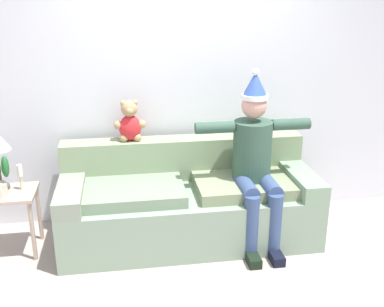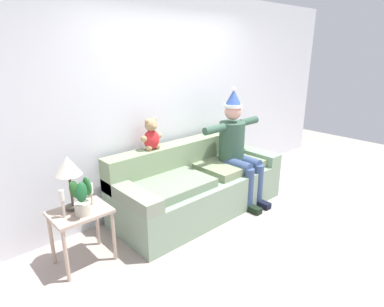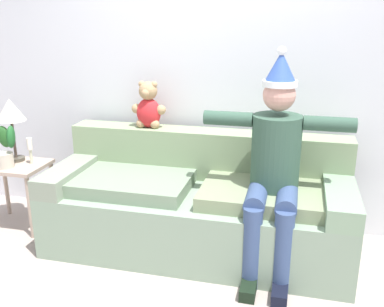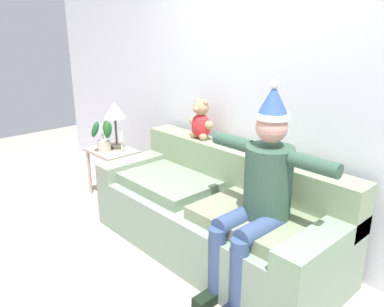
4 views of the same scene
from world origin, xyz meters
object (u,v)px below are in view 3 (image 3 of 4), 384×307
at_px(side_table, 15,175).
at_px(potted_plant, 3,147).
at_px(person_seated, 275,162).
at_px(candle_short, 30,147).
at_px(table_lamp, 10,113).
at_px(couch, 199,205).
at_px(teddy_bear, 148,107).

distance_m(side_table, potted_plant, 0.28).
distance_m(person_seated, candle_short, 2.00).
bearing_deg(table_lamp, candle_short, -13.61).
height_order(couch, person_seated, person_seated).
height_order(person_seated, side_table, person_seated).
height_order(potted_plant, candle_short, potted_plant).
distance_m(potted_plant, candle_short, 0.20).
relative_size(table_lamp, potted_plant, 1.46).
relative_size(teddy_bear, side_table, 0.68).
bearing_deg(couch, potted_plant, -175.16).
height_order(teddy_bear, potted_plant, teddy_bear).
bearing_deg(potted_plant, side_table, 89.62).
height_order(table_lamp, potted_plant, table_lamp).
xyz_separation_m(table_lamp, potted_plant, (0.02, -0.17, -0.24)).
xyz_separation_m(couch, table_lamp, (-1.60, 0.04, 0.63)).
distance_m(couch, table_lamp, 1.72).
distance_m(teddy_bear, potted_plant, 1.20).
bearing_deg(table_lamp, person_seated, -5.37).
bearing_deg(person_seated, couch, 163.73).
distance_m(person_seated, potted_plant, 2.14).
xyz_separation_m(couch, person_seated, (0.56, -0.16, 0.45)).
relative_size(teddy_bear, candle_short, 1.71).
relative_size(teddy_bear, potted_plant, 1.06).
bearing_deg(table_lamp, teddy_bear, 12.40).
bearing_deg(side_table, potted_plant, -90.38).
xyz_separation_m(person_seated, side_table, (-2.14, 0.12, -0.33)).
bearing_deg(candle_short, person_seated, -4.63).
bearing_deg(candle_short, table_lamp, 166.39).
xyz_separation_m(teddy_bear, potted_plant, (-1.09, -0.42, -0.30)).
bearing_deg(potted_plant, table_lamp, 97.99).
bearing_deg(teddy_bear, side_table, -163.27).
relative_size(couch, person_seated, 1.46).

